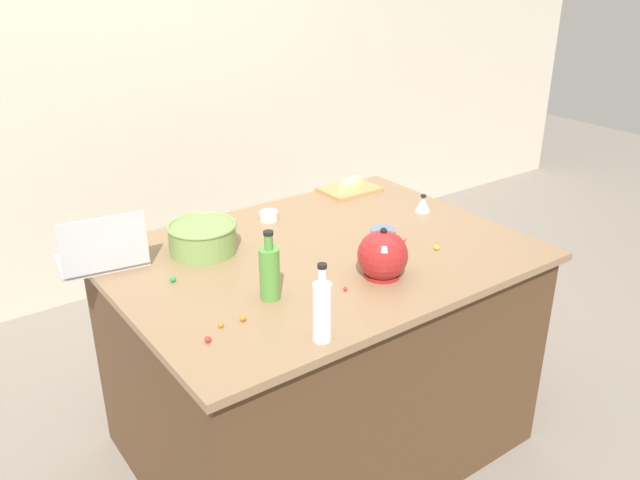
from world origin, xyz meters
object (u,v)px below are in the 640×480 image
(butter_stick_left, at_px, (349,186))
(kitchen_timer, at_px, (423,204))
(mixing_bowl_large, at_px, (203,237))
(butter_stick_right, at_px, (352,182))
(bottle_olive, at_px, (270,272))
(ramekin_small, at_px, (383,235))
(laptop, at_px, (103,255))
(cutting_board, at_px, (349,190))
(bottle_vinegar, at_px, (322,310))
(ramekin_medium, at_px, (269,216))
(kettle, at_px, (383,256))

(butter_stick_left, xyz_separation_m, kitchen_timer, (0.12, -0.37, -0.00))
(mixing_bowl_large, bearing_deg, butter_stick_right, 14.12)
(mixing_bowl_large, distance_m, bottle_olive, 0.46)
(mixing_bowl_large, bearing_deg, ramekin_small, -27.80)
(ramekin_small, xyz_separation_m, kitchen_timer, (0.35, 0.14, 0.01))
(laptop, height_order, ramekin_small, laptop)
(bottle_olive, height_order, ramekin_small, bottle_olive)
(bottle_olive, distance_m, butter_stick_right, 1.13)
(bottle_olive, distance_m, butter_stick_left, 1.06)
(mixing_bowl_large, height_order, ramekin_small, mixing_bowl_large)
(kitchen_timer, bearing_deg, cutting_board, 104.30)
(laptop, distance_m, kitchen_timer, 1.36)
(bottle_vinegar, distance_m, butter_stick_left, 1.28)
(cutting_board, bearing_deg, kitchen_timer, -75.70)
(mixing_bowl_large, height_order, bottle_olive, bottle_olive)
(mixing_bowl_large, distance_m, butter_stick_left, 0.88)
(mixing_bowl_large, bearing_deg, ramekin_medium, 18.22)
(cutting_board, height_order, kitchen_timer, kitchen_timer)
(kettle, height_order, cutting_board, kettle)
(mixing_bowl_large, height_order, butter_stick_right, mixing_bowl_large)
(laptop, relative_size, bottle_vinegar, 1.36)
(butter_stick_left, bearing_deg, bottle_vinegar, -132.02)
(bottle_olive, height_order, ramekin_medium, bottle_olive)
(bottle_vinegar, relative_size, butter_stick_right, 2.27)
(butter_stick_left, height_order, kitchen_timer, kitchen_timer)
(laptop, height_order, bottle_vinegar, bottle_vinegar)
(kettle, bearing_deg, ramekin_small, 48.48)
(laptop, relative_size, mixing_bowl_large, 1.28)
(kettle, relative_size, cutting_board, 0.81)
(bottle_olive, distance_m, bottle_vinegar, 0.31)
(butter_stick_right, bearing_deg, ramekin_small, -117.19)
(laptop, distance_m, ramekin_medium, 0.72)
(laptop, height_order, mixing_bowl_large, laptop)
(mixing_bowl_large, relative_size, kitchen_timer, 3.43)
(bottle_olive, xyz_separation_m, butter_stick_left, (0.84, 0.64, -0.06))
(laptop, distance_m, butter_stick_left, 1.21)
(bottle_vinegar, distance_m, butter_stick_right, 1.35)
(butter_stick_right, xyz_separation_m, kitchen_timer, (0.07, -0.42, -0.00))
(kettle, relative_size, butter_stick_right, 1.94)
(bottle_vinegar, height_order, kettle, bottle_vinegar)
(bottle_olive, bearing_deg, mixing_bowl_large, 91.90)
(cutting_board, xyz_separation_m, ramekin_medium, (-0.51, -0.08, 0.01))
(cutting_board, distance_m, butter_stick_right, 0.05)
(butter_stick_right, bearing_deg, kettle, -121.88)
(kettle, bearing_deg, cutting_board, 59.09)
(butter_stick_right, bearing_deg, cutting_board, -144.69)
(mixing_bowl_large, relative_size, kettle, 1.24)
(laptop, height_order, kitchen_timer, laptop)
(bottle_vinegar, distance_m, kitchen_timer, 1.13)
(bottle_vinegar, height_order, butter_stick_left, bottle_vinegar)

